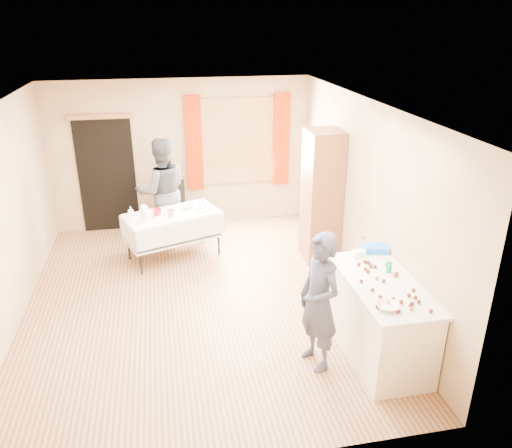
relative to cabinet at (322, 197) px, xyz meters
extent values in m
cube|color=#9E7047|center=(-1.99, -0.94, -1.03)|extent=(4.50, 5.50, 0.02)
cube|color=white|center=(-1.99, -0.94, 1.59)|extent=(4.50, 5.50, 0.02)
cube|color=tan|center=(-1.99, 1.82, 0.28)|extent=(4.50, 0.02, 2.60)
cube|color=tan|center=(-1.99, -3.70, 0.28)|extent=(4.50, 0.02, 2.60)
cube|color=tan|center=(-4.25, -0.94, 0.28)|extent=(0.02, 5.50, 2.60)
cube|color=tan|center=(0.27, -0.94, 0.28)|extent=(0.02, 5.50, 2.60)
cube|color=olive|center=(-0.99, 1.78, 0.48)|extent=(1.32, 0.06, 1.52)
cube|color=white|center=(-0.99, 1.77, 0.48)|extent=(1.20, 0.02, 1.40)
cube|color=#B32600|center=(-1.77, 1.73, 0.48)|extent=(0.28, 0.06, 1.65)
cube|color=#B32600|center=(-0.21, 1.73, 0.48)|extent=(0.28, 0.06, 1.65)
cube|color=black|center=(-3.29, 1.79, -0.02)|extent=(0.95, 0.04, 2.00)
cube|color=olive|center=(-3.29, 1.76, 1.00)|extent=(1.05, 0.06, 0.08)
cube|color=brown|center=(0.00, 0.00, 0.00)|extent=(0.50, 0.60, 2.03)
cube|color=#F6EACD|center=(-0.10, -2.46, -0.59)|extent=(0.68, 1.50, 0.86)
cube|color=silver|center=(-0.10, -2.46, -0.13)|extent=(0.74, 1.56, 0.04)
cube|color=silver|center=(-2.25, 0.43, -0.29)|extent=(1.56, 1.13, 0.04)
cube|color=black|center=(-2.16, 1.39, -0.61)|extent=(0.43, 0.43, 0.05)
cube|color=black|center=(-2.18, 1.56, -0.36)|extent=(0.38, 0.08, 0.54)
imported|color=#292B44|center=(-0.83, -2.51, -0.24)|extent=(0.78, 0.69, 1.56)
imported|color=black|center=(-2.37, 1.08, -0.13)|extent=(1.06, 0.92, 1.78)
cylinder|color=#108548|center=(0.05, -2.26, -0.04)|extent=(0.07, 0.07, 0.12)
imported|color=white|center=(-0.29, -2.96, -0.08)|extent=(0.33, 0.33, 0.05)
cube|color=white|center=(-0.14, -1.83, -0.07)|extent=(0.16, 0.12, 0.08)
cube|color=blue|center=(0.12, -1.74, -0.07)|extent=(0.33, 0.26, 0.08)
cylinder|color=silver|center=(-2.65, 0.20, -0.16)|extent=(0.12, 0.12, 0.22)
imported|color=red|center=(-2.47, 0.40, -0.21)|extent=(0.20, 0.20, 0.10)
imported|color=red|center=(-2.27, 0.30, -0.21)|extent=(0.12, 0.12, 0.11)
imported|color=white|center=(-1.99, 0.61, -0.24)|extent=(0.23, 0.23, 0.06)
cube|color=white|center=(-1.73, 0.51, -0.26)|extent=(0.33, 0.28, 0.02)
imported|color=white|center=(-2.86, 0.39, -0.18)|extent=(0.09, 0.09, 0.16)
sphere|color=#3F2314|center=(0.08, -2.12, -0.08)|extent=(0.04, 0.04, 0.04)
sphere|color=#37130A|center=(0.08, -2.38, -0.08)|extent=(0.04, 0.04, 0.04)
sphere|color=#37130A|center=(-0.10, -2.03, -0.08)|extent=(0.04, 0.04, 0.04)
sphere|color=#37130A|center=(-0.30, -2.63, -0.08)|extent=(0.04, 0.04, 0.04)
sphere|color=#37130A|center=(0.09, -3.11, -0.08)|extent=(0.04, 0.04, 0.04)
sphere|color=#37130A|center=(-0.11, -2.90, -0.08)|extent=(0.04, 0.04, 0.04)
sphere|color=#3F2314|center=(-0.36, -2.90, -0.08)|extent=(0.04, 0.04, 0.04)
sphere|color=#37130A|center=(-0.28, -2.77, -0.08)|extent=(0.04, 0.04, 0.04)
sphere|color=#37130A|center=(-0.18, -2.24, -0.08)|extent=(0.04, 0.04, 0.04)
sphere|color=#37130A|center=(-0.10, -2.47, -0.08)|extent=(0.04, 0.04, 0.04)
sphere|color=#37130A|center=(-0.17, -2.84, -0.08)|extent=(0.04, 0.04, 0.04)
sphere|color=#37130A|center=(-0.13, -2.01, -0.08)|extent=(0.04, 0.04, 0.04)
sphere|color=#3F2314|center=(-0.24, -2.89, -0.08)|extent=(0.04, 0.04, 0.04)
sphere|color=#37130A|center=(-0.22, -2.06, -0.08)|extent=(0.04, 0.04, 0.04)
sphere|color=#37130A|center=(-0.02, -2.95, -0.08)|extent=(0.04, 0.04, 0.04)
sphere|color=#37130A|center=(-0.09, -2.08, -0.08)|extent=(0.04, 0.04, 0.04)
sphere|color=#37130A|center=(0.07, -2.85, -0.08)|extent=(0.04, 0.04, 0.04)
sphere|color=#37130A|center=(-0.38, -2.94, -0.08)|extent=(0.04, 0.04, 0.04)
sphere|color=#3F2314|center=(-0.15, -2.40, -0.08)|extent=(0.04, 0.04, 0.04)
sphere|color=#37130A|center=(-0.34, -2.43, -0.08)|extent=(0.04, 0.04, 0.04)
sphere|color=#37130A|center=(-0.19, -2.18, -0.08)|extent=(0.04, 0.04, 0.04)
sphere|color=#37130A|center=(-0.06, -2.15, -0.08)|extent=(0.04, 0.04, 0.04)
sphere|color=#37130A|center=(-0.05, -2.98, -0.08)|extent=(0.04, 0.04, 0.04)
sphere|color=#37130A|center=(0.10, -2.35, -0.08)|extent=(0.04, 0.04, 0.04)
sphere|color=#3F2314|center=(-0.07, -3.04, -0.08)|extent=(0.04, 0.04, 0.04)
sphere|color=#37130A|center=(0.02, -2.80, -0.08)|extent=(0.04, 0.04, 0.04)
sphere|color=#37130A|center=(0.06, -2.93, -0.08)|extent=(0.04, 0.04, 0.04)
sphere|color=#37130A|center=(-0.21, -3.06, -0.08)|extent=(0.04, 0.04, 0.04)
sphere|color=#37130A|center=(-0.10, -2.13, -0.08)|extent=(0.04, 0.04, 0.04)
sphere|color=#37130A|center=(0.12, -2.71, -0.08)|extent=(0.04, 0.04, 0.04)
camera|label=1|loc=(-2.35, -6.81, 2.55)|focal=35.00mm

